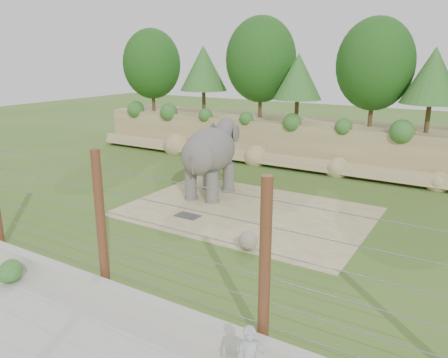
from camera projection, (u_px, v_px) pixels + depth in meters
The scene contains 10 objects.
ground at pixel (196, 233), 16.19m from camera, with size 90.00×90.00×0.00m, color #3D651F.
back_embankment at pixel (329, 98), 25.21m from camera, with size 30.00×5.52×8.77m.
dirt_patch at pixel (246, 211), 18.40m from camera, with size 10.00×7.00×0.02m, color #9B8963.
drain_grate at pixel (188, 216), 17.82m from camera, with size 1.00×0.60×0.03m, color #262628.
elephant at pixel (210, 161), 20.07m from camera, with size 1.77×4.12×3.34m, color #5F5A55, non-canonical shape.
stone_ball at pixel (248, 241), 14.68m from camera, with size 0.66×0.66×0.66m, color gray.
retaining_wall at pixel (92, 286), 12.01m from camera, with size 26.00×0.35×0.50m, color #ACAAA0.
walkway at pixel (29, 331), 10.44m from camera, with size 26.00×4.00×0.01m, color #ACAAA0.
barrier_fence at pixel (101, 221), 11.94m from camera, with size 20.26×0.26×4.00m.
walkway_shrub at pixel (11, 273), 12.54m from camera, with size 0.65×0.65×0.65m, color #316026.
Camera 1 is at (8.70, -12.28, 6.38)m, focal length 35.00 mm.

